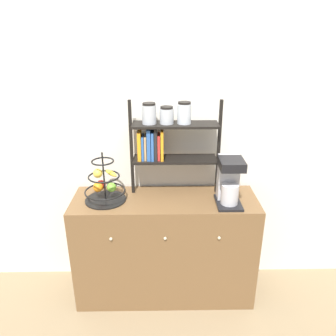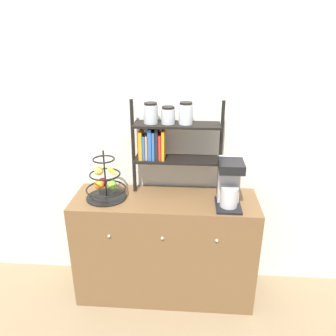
% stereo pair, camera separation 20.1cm
% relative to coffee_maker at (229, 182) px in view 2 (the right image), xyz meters
% --- Properties ---
extents(ground_plane, '(12.00, 12.00, 0.00)m').
position_rel_coffee_maker_xyz_m(ground_plane, '(-0.48, -0.18, -1.09)').
color(ground_plane, '#847051').
extents(wall_back, '(7.00, 0.05, 2.60)m').
position_rel_coffee_maker_xyz_m(wall_back, '(-0.48, 0.34, 0.21)').
color(wall_back, silver).
rests_on(wall_back, ground_plane).
extents(sideboard, '(1.45, 0.49, 0.90)m').
position_rel_coffee_maker_xyz_m(sideboard, '(-0.48, 0.06, -0.64)').
color(sideboard, brown).
rests_on(sideboard, ground_plane).
extents(coffee_maker, '(0.19, 0.26, 0.36)m').
position_rel_coffee_maker_xyz_m(coffee_maker, '(0.00, 0.00, 0.00)').
color(coffee_maker, black).
rests_on(coffee_maker, sideboard).
extents(fruit_stand, '(0.32, 0.32, 0.39)m').
position_rel_coffee_maker_xyz_m(fruit_stand, '(-0.94, 0.05, -0.06)').
color(fruit_stand, black).
rests_on(fruit_stand, sideboard).
extents(shelf_hutch, '(0.70, 0.20, 0.75)m').
position_rel_coffee_maker_xyz_m(shelf_hutch, '(-0.48, 0.18, 0.30)').
color(shelf_hutch, black).
rests_on(shelf_hutch, sideboard).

